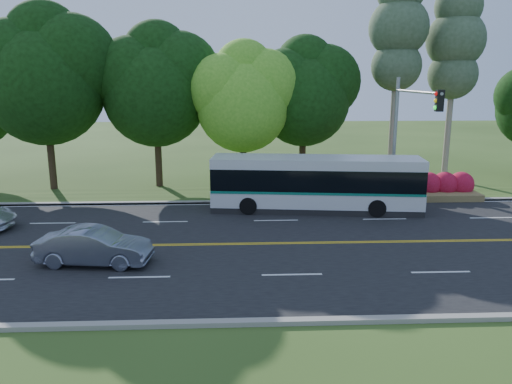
{
  "coord_description": "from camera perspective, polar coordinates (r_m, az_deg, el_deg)",
  "views": [
    {
      "loc": [
        -2.55,
        -20.38,
        7.04
      ],
      "look_at": [
        -1.57,
        2.0,
        1.84
      ],
      "focal_mm": 35.0,
      "sensor_mm": 36.0,
      "label": 1
    }
  ],
  "objects": [
    {
      "name": "transit_bus",
      "position": [
        26.68,
        6.82,
        0.88
      ],
      "size": [
        11.2,
        3.65,
        2.88
      ],
      "rotation": [
        0.0,
        0.0,
        -0.12
      ],
      "color": "silver",
      "rests_on": "road"
    },
    {
      "name": "curb_north",
      "position": [
        28.52,
        2.7,
        -1.08
      ],
      "size": [
        60.0,
        0.3,
        0.15
      ],
      "primitive_type": "cube",
      "color": "gray",
      "rests_on": "ground"
    },
    {
      "name": "bougainvillea_hedge",
      "position": [
        30.81,
        15.97,
        0.72
      ],
      "size": [
        9.5,
        2.25,
        1.5
      ],
      "color": "#A60D19",
      "rests_on": "ground"
    },
    {
      "name": "curb_south",
      "position": [
        15.17,
        7.69,
        -14.39
      ],
      "size": [
        60.0,
        0.3,
        0.15
      ],
      "primitive_type": "cube",
      "color": "gray",
      "rests_on": "ground"
    },
    {
      "name": "sedan",
      "position": [
        20.07,
        -18.01,
        -5.94
      ],
      "size": [
        4.42,
        1.96,
        1.41
      ],
      "primitive_type": "imported",
      "rotation": [
        0.0,
        0.0,
        1.46
      ],
      "color": "slate",
      "rests_on": "road"
    },
    {
      "name": "ground",
      "position": [
        21.72,
        4.39,
        -5.88
      ],
      "size": [
        120.0,
        120.0,
        0.0
      ],
      "primitive_type": "plane",
      "color": "#2D4617",
      "rests_on": "ground"
    },
    {
      "name": "lane_markings",
      "position": [
        21.7,
        4.15,
        -5.83
      ],
      "size": [
        57.6,
        13.82,
        0.0
      ],
      "color": "gold",
      "rests_on": "road"
    },
    {
      "name": "grass_verge",
      "position": [
        30.31,
        2.38,
        -0.27
      ],
      "size": [
        60.0,
        4.0,
        0.1
      ],
      "primitive_type": "cube",
      "color": "#2D4617",
      "rests_on": "ground"
    },
    {
      "name": "road",
      "position": [
        21.71,
        4.39,
        -5.86
      ],
      "size": [
        60.0,
        14.0,
        0.02
      ],
      "primitive_type": "cube",
      "color": "black",
      "rests_on": "ground"
    },
    {
      "name": "tree_row",
      "position": [
        32.62,
        -7.26,
        12.42
      ],
      "size": [
        44.7,
        9.1,
        13.84
      ],
      "color": "#311E15",
      "rests_on": "ground"
    },
    {
      "name": "traffic_signal",
      "position": [
        27.43,
        16.9,
        7.56
      ],
      "size": [
        0.42,
        6.1,
        7.0
      ],
      "color": "gray",
      "rests_on": "ground"
    }
  ]
}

